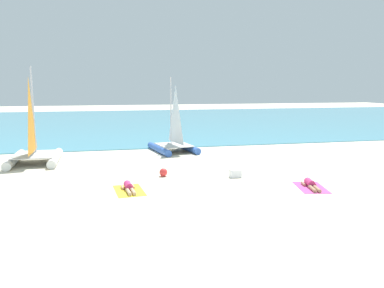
{
  "coord_description": "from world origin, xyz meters",
  "views": [
    {
      "loc": [
        -4.33,
        -14.19,
        4.23
      ],
      "look_at": [
        0.0,
        4.93,
        1.2
      ],
      "focal_mm": 35.47,
      "sensor_mm": 36.0,
      "label": 1
    }
  ],
  "objects_px": {
    "sailboat_white": "(34,149)",
    "sunbather_right": "(311,184)",
    "towel_left": "(129,190)",
    "sunbather_left": "(129,187)",
    "cooler_box": "(235,173)",
    "towel_right": "(311,187)",
    "beach_ball": "(163,172)",
    "sailboat_blue": "(174,141)"
  },
  "relations": [
    {
      "from": "sunbather_right",
      "to": "beach_ball",
      "type": "relative_size",
      "value": 4.12
    },
    {
      "from": "towel_right",
      "to": "sailboat_blue",
      "type": "bearing_deg",
      "value": 112.44
    },
    {
      "from": "sunbather_left",
      "to": "beach_ball",
      "type": "height_order",
      "value": "beach_ball"
    },
    {
      "from": "sunbather_left",
      "to": "towel_right",
      "type": "height_order",
      "value": "sunbather_left"
    },
    {
      "from": "beach_ball",
      "to": "sailboat_white",
      "type": "bearing_deg",
      "value": 144.59
    },
    {
      "from": "towel_right",
      "to": "cooler_box",
      "type": "bearing_deg",
      "value": 135.63
    },
    {
      "from": "sailboat_blue",
      "to": "towel_left",
      "type": "xyz_separation_m",
      "value": [
        -3.38,
        -8.68,
        -0.71
      ]
    },
    {
      "from": "sunbather_right",
      "to": "beach_ball",
      "type": "xyz_separation_m",
      "value": [
        -5.75,
        3.29,
        0.06
      ]
    },
    {
      "from": "sailboat_blue",
      "to": "towel_left",
      "type": "distance_m",
      "value": 9.34
    },
    {
      "from": "sailboat_blue",
      "to": "towel_left",
      "type": "relative_size",
      "value": 2.52
    },
    {
      "from": "sunbather_right",
      "to": "sailboat_white",
      "type": "bearing_deg",
      "value": 159.69
    },
    {
      "from": "towel_left",
      "to": "cooler_box",
      "type": "bearing_deg",
      "value": 13.81
    },
    {
      "from": "sunbather_left",
      "to": "beach_ball",
      "type": "bearing_deg",
      "value": 44.44
    },
    {
      "from": "sailboat_white",
      "to": "sunbather_left",
      "type": "bearing_deg",
      "value": -55.77
    },
    {
      "from": "sailboat_white",
      "to": "cooler_box",
      "type": "distance_m",
      "value": 11.17
    },
    {
      "from": "sunbather_left",
      "to": "cooler_box",
      "type": "relative_size",
      "value": 3.14
    },
    {
      "from": "sunbather_right",
      "to": "cooler_box",
      "type": "relative_size",
      "value": 3.12
    },
    {
      "from": "towel_left",
      "to": "sunbather_left",
      "type": "height_order",
      "value": "sunbather_left"
    },
    {
      "from": "sailboat_blue",
      "to": "sunbather_right",
      "type": "xyz_separation_m",
      "value": [
        4.1,
        -9.82,
        -0.58
      ]
    },
    {
      "from": "sunbather_right",
      "to": "cooler_box",
      "type": "height_order",
      "value": "cooler_box"
    },
    {
      "from": "sailboat_blue",
      "to": "sunbather_right",
      "type": "height_order",
      "value": "sailboat_blue"
    },
    {
      "from": "towel_right",
      "to": "sunbather_right",
      "type": "distance_m",
      "value": 0.14
    },
    {
      "from": "sailboat_white",
      "to": "cooler_box",
      "type": "height_order",
      "value": "sailboat_white"
    },
    {
      "from": "beach_ball",
      "to": "towel_right",
      "type": "bearing_deg",
      "value": -30.3
    },
    {
      "from": "sailboat_blue",
      "to": "sailboat_white",
      "type": "bearing_deg",
      "value": -176.88
    },
    {
      "from": "towel_left",
      "to": "sunbather_right",
      "type": "xyz_separation_m",
      "value": [
        7.48,
        -1.15,
        0.13
      ]
    },
    {
      "from": "sailboat_blue",
      "to": "sunbather_right",
      "type": "relative_size",
      "value": 3.07
    },
    {
      "from": "sunbather_left",
      "to": "sunbather_right",
      "type": "bearing_deg",
      "value": -14.8
    },
    {
      "from": "cooler_box",
      "to": "towel_left",
      "type": "bearing_deg",
      "value": -166.19
    },
    {
      "from": "sailboat_blue",
      "to": "sunbather_right",
      "type": "distance_m",
      "value": 10.66
    },
    {
      "from": "sailboat_white",
      "to": "towel_right",
      "type": "height_order",
      "value": "sailboat_white"
    },
    {
      "from": "towel_left",
      "to": "cooler_box",
      "type": "relative_size",
      "value": 3.8
    },
    {
      "from": "towel_right",
      "to": "cooler_box",
      "type": "xyz_separation_m",
      "value": [
        -2.49,
        2.43,
        0.17
      ]
    },
    {
      "from": "sailboat_blue",
      "to": "cooler_box",
      "type": "xyz_separation_m",
      "value": [
        1.6,
        -7.45,
        -0.53
      ]
    },
    {
      "from": "sailboat_blue",
      "to": "sunbather_right",
      "type": "bearing_deg",
      "value": -77.76
    },
    {
      "from": "towel_left",
      "to": "towel_right",
      "type": "relative_size",
      "value": 1.0
    },
    {
      "from": "towel_right",
      "to": "sunbather_right",
      "type": "height_order",
      "value": "sunbather_right"
    },
    {
      "from": "towel_right",
      "to": "sunbather_left",
      "type": "bearing_deg",
      "value": 170.31
    },
    {
      "from": "sailboat_blue",
      "to": "towel_right",
      "type": "height_order",
      "value": "sailboat_blue"
    },
    {
      "from": "sunbather_left",
      "to": "sailboat_white",
      "type": "bearing_deg",
      "value": 119.68
    },
    {
      "from": "sailboat_white",
      "to": "sunbather_left",
      "type": "xyz_separation_m",
      "value": [
        4.71,
        -6.66,
        -0.66
      ]
    },
    {
      "from": "sailboat_white",
      "to": "sunbather_right",
      "type": "distance_m",
      "value": 14.54
    }
  ]
}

